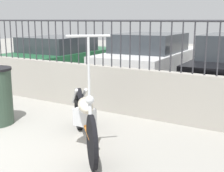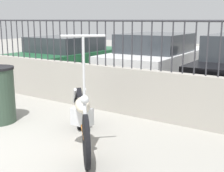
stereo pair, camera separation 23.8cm
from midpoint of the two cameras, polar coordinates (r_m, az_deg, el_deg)
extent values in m
cube|color=#9E998E|center=(6.30, -5.67, 0.00)|extent=(8.73, 0.18, 0.88)
cylinder|color=#2D2D33|center=(7.96, -20.66, 8.16)|extent=(0.02, 0.02, 0.87)
cylinder|color=#2D2D33|center=(7.81, -19.77, 8.16)|extent=(0.02, 0.02, 0.87)
cylinder|color=#2D2D33|center=(7.66, -18.84, 8.16)|extent=(0.02, 0.02, 0.87)
cylinder|color=#2D2D33|center=(7.51, -17.88, 8.16)|extent=(0.02, 0.02, 0.87)
cylinder|color=#2D2D33|center=(7.37, -16.87, 8.16)|extent=(0.02, 0.02, 0.87)
cylinder|color=#2D2D33|center=(7.22, -15.83, 8.15)|extent=(0.02, 0.02, 0.87)
cylinder|color=#2D2D33|center=(7.08, -14.74, 8.14)|extent=(0.02, 0.02, 0.87)
cylinder|color=#2D2D33|center=(6.94, -13.62, 8.13)|extent=(0.02, 0.02, 0.87)
cylinder|color=#2D2D33|center=(6.81, -12.44, 8.11)|extent=(0.02, 0.02, 0.87)
cylinder|color=#2D2D33|center=(6.68, -11.22, 8.09)|extent=(0.02, 0.02, 0.87)
cylinder|color=#2D2D33|center=(6.55, -9.96, 8.06)|extent=(0.02, 0.02, 0.87)
cylinder|color=#2D2D33|center=(6.42, -8.64, 8.03)|extent=(0.02, 0.02, 0.87)
cylinder|color=#2D2D33|center=(6.30, -7.27, 7.99)|extent=(0.02, 0.02, 0.87)
cylinder|color=#2D2D33|center=(6.18, -5.84, 7.95)|extent=(0.02, 0.02, 0.87)
cylinder|color=#2D2D33|center=(6.07, -4.37, 7.90)|extent=(0.02, 0.02, 0.87)
cylinder|color=#2D2D33|center=(5.96, -2.83, 7.84)|extent=(0.02, 0.02, 0.87)
cylinder|color=#2D2D33|center=(5.85, -1.24, 7.77)|extent=(0.02, 0.02, 0.87)
cylinder|color=#2D2D33|center=(5.75, 0.40, 7.70)|extent=(0.02, 0.02, 0.87)
cylinder|color=#2D2D33|center=(5.65, 2.11, 7.61)|extent=(0.02, 0.02, 0.87)
cylinder|color=#2D2D33|center=(5.56, 3.87, 7.52)|extent=(0.02, 0.02, 0.87)
cylinder|color=#2D2D33|center=(5.47, 5.69, 7.41)|extent=(0.02, 0.02, 0.87)
cylinder|color=#2D2D33|center=(5.39, 7.56, 7.30)|extent=(0.02, 0.02, 0.87)
cylinder|color=#2D2D33|center=(5.32, 9.49, 7.17)|extent=(0.02, 0.02, 0.87)
cylinder|color=#2D2D33|center=(5.25, 11.46, 7.04)|extent=(0.02, 0.02, 0.87)
cylinder|color=#2D2D33|center=(5.19, 13.49, 6.88)|extent=(0.02, 0.02, 0.87)
cylinder|color=#2D2D33|center=(5.13, 15.56, 6.72)|extent=(0.02, 0.02, 0.87)
cylinder|color=#2D2D33|center=(5.08, 17.68, 6.55)|extent=(0.02, 0.02, 0.87)
cylinder|color=#2D2D33|center=(6.17, -5.93, 11.81)|extent=(8.73, 0.04, 0.04)
cylinder|color=black|center=(3.77, -5.51, -10.20)|extent=(0.49, 0.51, 0.66)
cylinder|color=black|center=(5.14, -7.40, -4.12)|extent=(0.52, 0.55, 0.67)
cylinder|color=orange|center=(4.45, -6.61, -6.69)|extent=(0.96, 1.01, 0.06)
cube|color=silver|center=(4.37, -6.57, -5.66)|extent=(0.28, 0.18, 0.24)
ellipsoid|color=beige|center=(4.20, -6.48, -3.55)|extent=(0.51, 0.52, 0.18)
cube|color=black|center=(4.80, -7.16, -3.04)|extent=(0.31, 0.31, 0.06)
cylinder|color=silver|center=(3.77, -5.75, -6.17)|extent=(0.18, 0.19, 0.51)
sphere|color=silver|center=(3.76, -5.92, -2.55)|extent=(0.11, 0.11, 0.11)
cylinder|color=silver|center=(3.71, -6.11, 3.39)|extent=(0.03, 0.03, 0.74)
cylinder|color=silver|center=(3.67, -6.24, 9.09)|extent=(0.40, 0.38, 0.03)
cylinder|color=silver|center=(5.03, -8.22, -1.91)|extent=(0.53, 0.56, 0.41)
cylinder|color=silver|center=(5.04, -6.63, -1.83)|extent=(0.53, 0.56, 0.41)
cylinder|color=black|center=(11.34, -9.28, 4.69)|extent=(0.12, 0.64, 0.64)
cylinder|color=black|center=(10.32, -1.60, 4.12)|extent=(0.12, 0.64, 0.64)
cylinder|color=black|center=(9.61, -18.51, 2.89)|extent=(0.12, 0.64, 0.64)
cylinder|color=black|center=(8.37, -10.40, 2.04)|extent=(0.12, 0.64, 0.64)
cube|color=#1E5933|center=(9.83, -9.80, 4.73)|extent=(1.96, 3.97, 0.56)
cube|color=#2D3338|center=(9.63, -10.66, 7.56)|extent=(1.73, 1.92, 0.44)
cylinder|color=black|center=(10.33, 5.06, 4.08)|extent=(0.14, 0.64, 0.64)
cylinder|color=black|center=(9.80, 13.88, 3.34)|extent=(0.14, 0.64, 0.64)
cylinder|color=black|center=(8.03, -2.42, 1.80)|extent=(0.14, 0.64, 0.64)
cylinder|color=black|center=(7.33, 8.61, 0.69)|extent=(0.14, 0.64, 0.64)
cube|color=silver|center=(8.78, 6.58, 4.28)|extent=(1.94, 4.29, 0.66)
cube|color=#2D3338|center=(8.53, 6.13, 7.92)|extent=(1.67, 2.10, 0.48)
cylinder|color=black|center=(9.00, 17.56, 2.37)|extent=(0.14, 0.64, 0.64)
cylinder|color=black|center=(6.56, 13.01, -0.83)|extent=(0.14, 0.64, 0.64)
camera|label=1|loc=(0.12, -91.35, -0.29)|focal=50.00mm
camera|label=2|loc=(0.12, 88.65, 0.29)|focal=50.00mm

